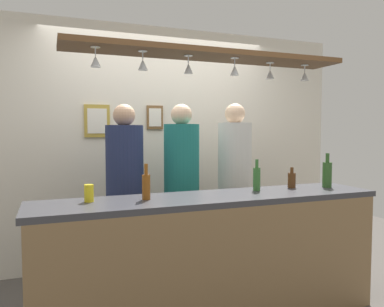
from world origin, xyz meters
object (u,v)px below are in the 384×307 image
person_middle_teal_shirt (182,175)px  picture_frame_crest (155,117)px  person_right_white_patterned_shirt (235,171)px  bottle_beer_brown_stubby (292,180)px  bottle_beer_green_import (257,178)px  bottle_beer_amber_tall (146,186)px  person_left_navy_shirt (125,179)px  bottle_champagne_green (327,174)px  picture_frame_caricature (97,121)px  drink_can (89,193)px

person_middle_teal_shirt → picture_frame_crest: size_ratio=6.61×
person_middle_teal_shirt → person_right_white_patterned_shirt: size_ratio=0.99×
bottle_beer_brown_stubby → bottle_beer_green_import: 0.36m
picture_frame_crest → bottle_beer_amber_tall: bearing=-107.9°
bottle_beer_amber_tall → person_left_navy_shirt: bearing=90.8°
person_left_navy_shirt → person_middle_teal_shirt: (0.55, -0.00, 0.01)m
person_middle_teal_shirt → bottle_champagne_green: person_middle_teal_shirt is taller
picture_frame_caricature → picture_frame_crest: 0.62m
bottle_beer_brown_stubby → bottle_champagne_green: size_ratio=0.60×
picture_frame_crest → person_left_navy_shirt: bearing=-126.3°
person_middle_teal_shirt → picture_frame_caricature: bearing=139.1°
person_left_navy_shirt → picture_frame_crest: picture_frame_crest is taller
person_left_navy_shirt → bottle_champagne_green: person_left_navy_shirt is taller
person_middle_teal_shirt → bottle_beer_amber_tall: 0.93m
bottle_champagne_green → picture_frame_crest: (-1.18, 1.38, 0.52)m
bottle_champagne_green → bottle_beer_green_import: 0.67m
bottle_beer_green_import → picture_frame_caricature: size_ratio=0.76×
person_left_navy_shirt → bottle_beer_brown_stubby: bearing=-27.1°
bottle_beer_brown_stubby → drink_can: bearing=-179.2°
drink_can → picture_frame_caricature: (0.22, 1.32, 0.54)m
person_right_white_patterned_shirt → drink_can: 1.66m
bottle_beer_amber_tall → picture_frame_caricature: 1.48m
bottle_beer_brown_stubby → bottle_beer_green_import: (-0.36, -0.02, 0.03)m
bottle_beer_green_import → bottle_beer_amber_tall: bearing=-176.0°
bottle_champagne_green → bottle_beer_amber_tall: (-1.62, -0.00, -0.02)m
picture_frame_caricature → bottle_beer_green_import: bearing=-49.3°
bottle_champagne_green → bottle_beer_amber_tall: bottle_champagne_green is taller
person_right_white_patterned_shirt → picture_frame_caricature: bearing=154.3°
person_right_white_patterned_shirt → picture_frame_crest: (-0.67, 0.62, 0.56)m
person_middle_teal_shirt → bottle_champagne_green: size_ratio=5.73×
bottle_beer_brown_stubby → bottle_beer_amber_tall: 1.32m
person_right_white_patterned_shirt → bottle_beer_green_import: size_ratio=6.68×
person_right_white_patterned_shirt → bottle_beer_green_import: 0.71m
drink_can → picture_frame_crest: picture_frame_crest is taller
bottle_beer_amber_tall → picture_frame_crest: picture_frame_crest is taller
bottle_beer_green_import → picture_frame_crest: 1.51m
person_left_navy_shirt → bottle_beer_brown_stubby: (1.32, -0.68, 0.01)m
picture_frame_caricature → picture_frame_crest: picture_frame_crest is taller
person_left_navy_shirt → picture_frame_caricature: picture_frame_caricature is taller
bottle_champagne_green → bottle_beer_brown_stubby: bearing=165.4°
bottle_beer_amber_tall → picture_frame_caricature: size_ratio=0.76×
drink_can → picture_frame_crest: size_ratio=0.47×
bottle_beer_brown_stubby → bottle_beer_amber_tall: bottle_beer_amber_tall is taller
person_middle_teal_shirt → bottle_beer_green_import: 0.81m
bottle_beer_amber_tall → drink_can: (-0.39, 0.06, -0.04)m
bottle_beer_brown_stubby → picture_frame_caricature: 2.04m
person_left_navy_shirt → bottle_champagne_green: bearing=-24.9°
bottle_champagne_green → drink_can: 2.02m
picture_frame_crest → person_right_white_patterned_shirt: bearing=-42.9°
drink_can → bottle_beer_green_import: bearing=0.3°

